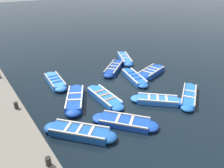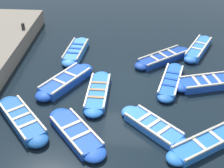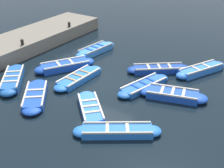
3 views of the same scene
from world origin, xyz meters
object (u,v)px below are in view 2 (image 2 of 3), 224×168
(boat_bow_out, at_px, (22,120))
(boat_far_corner, at_px, (76,133))
(boat_end_of_row, at_px, (206,83))
(boat_broadside, at_px, (98,92))
(boat_centre, at_px, (163,58))
(boat_outer_right, at_px, (171,81))
(boat_near_quay, at_px, (76,51))
(bollard_mid_south, at_px, (23,26))
(boat_drifting, at_px, (207,143))
(boat_stern_in, at_px, (198,49))
(boat_inner_gap, at_px, (153,127))
(boat_alongside, at_px, (66,81))

(boat_bow_out, bearing_deg, boat_far_corner, -14.02)
(boat_end_of_row, bearing_deg, boat_broadside, -167.72)
(boat_centre, height_order, boat_far_corner, boat_centre)
(boat_outer_right, bearing_deg, boat_broadside, -160.74)
(boat_near_quay, height_order, bollard_mid_south, bollard_mid_south)
(boat_near_quay, bearing_deg, boat_drifting, -48.14)
(boat_bow_out, bearing_deg, boat_end_of_row, 22.38)
(boat_end_of_row, bearing_deg, boat_bow_out, -157.62)
(boat_centre, relative_size, boat_broadside, 0.95)
(boat_drifting, distance_m, boat_broadside, 5.32)
(boat_outer_right, height_order, boat_far_corner, boat_far_corner)
(boat_stern_in, bearing_deg, boat_outer_right, -118.01)
(boat_outer_right, xyz_separation_m, boat_far_corner, (-3.98, -3.95, 0.00))
(boat_broadside, bearing_deg, boat_centre, 47.23)
(boat_outer_right, bearing_deg, boat_drifting, -76.51)
(bollard_mid_south, bearing_deg, boat_stern_in, -2.25)
(boat_broadside, bearing_deg, boat_inner_gap, -41.46)
(boat_outer_right, height_order, boat_inner_gap, boat_inner_gap)
(boat_bow_out, relative_size, boat_broadside, 0.93)
(boat_stern_in, relative_size, boat_broadside, 0.98)
(boat_near_quay, bearing_deg, bollard_mid_south, 159.42)
(boat_end_of_row, bearing_deg, boat_far_corner, -145.64)
(boat_far_corner, height_order, boat_bow_out, boat_bow_out)
(boat_outer_right, height_order, boat_centre, boat_centre)
(boat_bow_out, relative_size, boat_end_of_row, 0.94)
(boat_end_of_row, bearing_deg, boat_near_quay, 157.89)
(boat_alongside, bearing_deg, boat_far_corner, -72.48)
(boat_outer_right, relative_size, boat_drifting, 1.05)
(boat_stern_in, distance_m, boat_alongside, 7.99)
(boat_near_quay, xyz_separation_m, boat_end_of_row, (6.78, -2.76, -0.01))
(boat_centre, distance_m, bollard_mid_south, 8.39)
(boat_centre, height_order, boat_stern_in, boat_stern_in)
(boat_drifting, height_order, boat_stern_in, boat_stern_in)
(boat_bow_out, bearing_deg, bollard_mid_south, 106.17)
(boat_centre, relative_size, bollard_mid_south, 9.78)
(boat_stern_in, distance_m, boat_inner_gap, 7.43)
(boat_centre, height_order, bollard_mid_south, bollard_mid_south)
(boat_far_corner, distance_m, boat_bow_out, 2.39)
(boat_stern_in, bearing_deg, boat_broadside, -138.41)
(boat_centre, height_order, boat_bow_out, boat_bow_out)
(boat_centre, bearing_deg, boat_outer_right, -84.26)
(boat_stern_in, bearing_deg, boat_bow_out, -139.91)
(boat_stern_in, relative_size, bollard_mid_south, 10.10)
(boat_centre, xyz_separation_m, boat_bow_out, (-6.07, -5.64, 0.01))
(boat_alongside, xyz_separation_m, bollard_mid_south, (-3.33, 4.35, 0.87))
(boat_drifting, relative_size, boat_stern_in, 0.98)
(boat_alongside, relative_size, boat_broadside, 1.00)
(boat_outer_right, xyz_separation_m, boat_inner_gap, (-0.98, -3.37, 0.00))
(boat_far_corner, height_order, bollard_mid_south, bollard_mid_south)
(boat_drifting, height_order, boat_inner_gap, boat_drifting)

